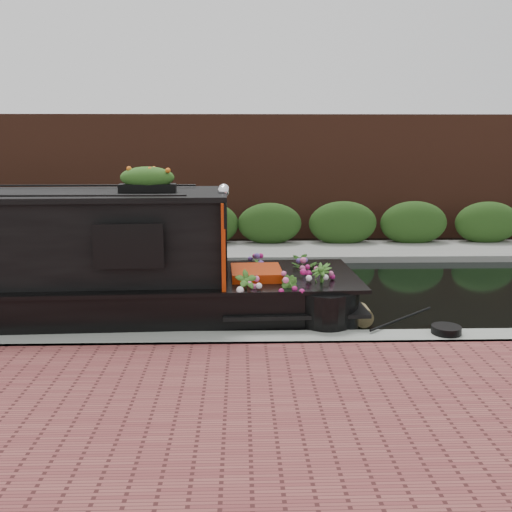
{
  "coord_description": "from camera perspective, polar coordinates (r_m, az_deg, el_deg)",
  "views": [
    {
      "loc": [
        1.3,
        -11.78,
        3.36
      ],
      "look_at": [
        1.61,
        -0.6,
        0.98
      ],
      "focal_mm": 40.0,
      "sensor_mm": 36.0,
      "label": 1
    }
  ],
  "objects": [
    {
      "name": "far_bank_path",
      "position": [
        16.39,
        -6.09,
        0.13
      ],
      "size": [
        40.0,
        2.4,
        0.34
      ],
      "primitive_type": "cube",
      "color": "gray",
      "rests_on": "ground"
    },
    {
      "name": "coiled_mooring_rope",
      "position": [
        9.67,
        18.49,
        -7.01
      ],
      "size": [
        0.47,
        0.47,
        0.12
      ],
      "primitive_type": "cylinder",
      "color": "black",
      "rests_on": "near_bank_coping"
    },
    {
      "name": "far_hedge",
      "position": [
        17.26,
        -5.86,
        0.75
      ],
      "size": [
        40.0,
        1.1,
        2.8
      ],
      "primitive_type": "cube",
      "color": "#234416",
      "rests_on": "ground"
    },
    {
      "name": "near_bank_pavers",
      "position": [
        5.99,
        -15.0,
        -22.56
      ],
      "size": [
        40.0,
        7.0,
        0.5
      ],
      "primitive_type": "cube",
      "color": "brown",
      "rests_on": "ground"
    },
    {
      "name": "ground",
      "position": [
        12.32,
        -7.59,
        -3.9
      ],
      "size": [
        80.0,
        80.0,
        0.0
      ],
      "primitive_type": "plane",
      "color": "black",
      "rests_on": "ground"
    },
    {
      "name": "far_brick_wall",
      "position": [
        19.32,
        -5.41,
        1.97
      ],
      "size": [
        40.0,
        1.0,
        8.0
      ],
      "primitive_type": "cube",
      "color": "#50281B",
      "rests_on": "ground"
    },
    {
      "name": "near_bank_coping",
      "position": [
        9.22,
        -9.71,
        -9.53
      ],
      "size": [
        40.0,
        0.6,
        0.5
      ],
      "primitive_type": "cube",
      "color": "gray",
      "rests_on": "ground"
    },
    {
      "name": "rope_fender",
      "position": [
        10.53,
        10.53,
        -5.81
      ],
      "size": [
        0.34,
        0.46,
        0.34
      ],
      "primitive_type": "cylinder",
      "rotation": [
        1.57,
        0.0,
        0.0
      ],
      "color": "olive",
      "rests_on": "ground"
    }
  ]
}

